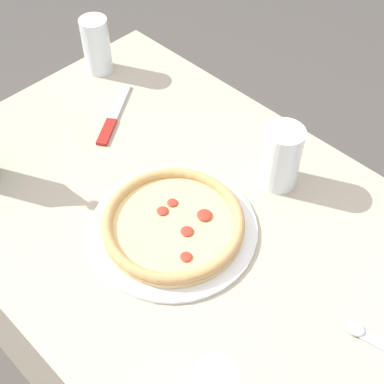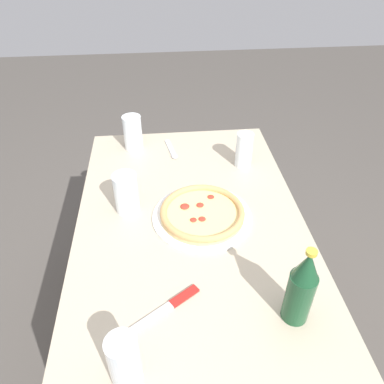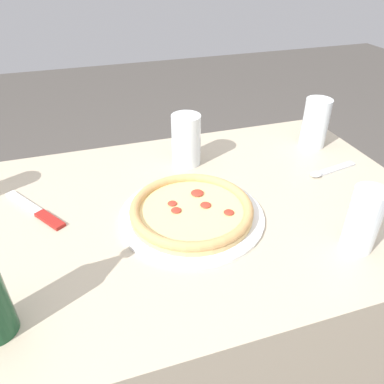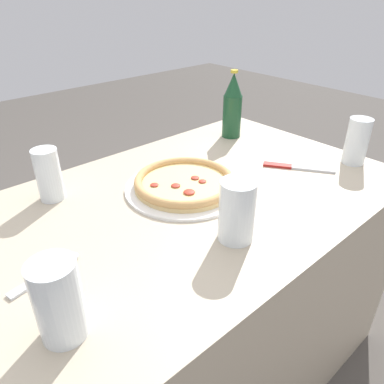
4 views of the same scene
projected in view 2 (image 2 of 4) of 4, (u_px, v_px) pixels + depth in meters
name	position (u px, v px, depth m)	size (l,w,h in m)	color
ground_plane	(191.00, 334.00, 1.72)	(8.00, 8.00, 0.00)	#4C4742
table	(191.00, 285.00, 1.49)	(1.19, 0.77, 0.72)	#B7A88E
pizza_veggie	(202.00, 214.00, 1.26)	(0.34, 0.34, 0.04)	white
glass_cola	(127.00, 195.00, 1.27)	(0.08, 0.08, 0.15)	white
glass_iced_tea	(133.00, 134.00, 1.59)	(0.08, 0.08, 0.15)	white
glass_orange_juice	(125.00, 362.00, 0.81)	(0.07, 0.07, 0.15)	white
glass_lemonade	(244.00, 152.00, 1.49)	(0.07, 0.07, 0.14)	white
beer_bottle	(301.00, 287.00, 0.91)	(0.07, 0.07, 0.24)	#194728
knife	(168.00, 307.00, 0.99)	(0.14, 0.20, 0.01)	maroon
spoon	(172.00, 151.00, 1.60)	(0.16, 0.05, 0.01)	silver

